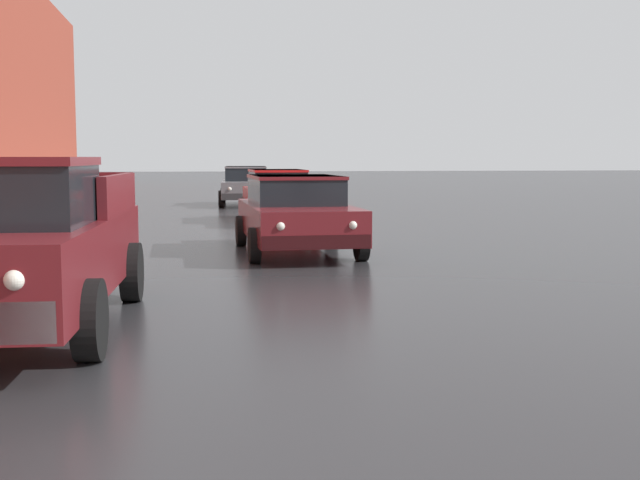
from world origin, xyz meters
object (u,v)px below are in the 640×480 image
object	(u,v)px
pickup_truck_maroon_approaching_near_lane	(11,244)
sedan_red_parked_kerbside_mid	(278,194)
sedan_maroon_parked_kerbside_close	(296,212)
sedan_grey_parked_far_down_block	(246,185)

from	to	relation	value
pickup_truck_maroon_approaching_near_lane	sedan_red_parked_kerbside_mid	distance (m)	14.13
sedan_maroon_parked_kerbside_close	sedan_red_parked_kerbside_mid	size ratio (longest dim) A/B	1.00
sedan_red_parked_kerbside_mid	sedan_maroon_parked_kerbside_close	bearing A→B (deg)	-93.17
sedan_grey_parked_far_down_block	sedan_maroon_parked_kerbside_close	bearing A→B (deg)	-90.08
sedan_red_parked_kerbside_mid	sedan_grey_parked_far_down_block	size ratio (longest dim) A/B	1.01
pickup_truck_maroon_approaching_near_lane	sedan_maroon_parked_kerbside_close	world-z (taller)	pickup_truck_maroon_approaching_near_lane
sedan_maroon_parked_kerbside_close	pickup_truck_maroon_approaching_near_lane	bearing A→B (deg)	-120.24
sedan_maroon_parked_kerbside_close	sedan_red_parked_kerbside_mid	bearing A→B (deg)	86.83
sedan_maroon_parked_kerbside_close	sedan_red_parked_kerbside_mid	world-z (taller)	same
pickup_truck_maroon_approaching_near_lane	sedan_grey_parked_far_down_block	distance (m)	21.69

